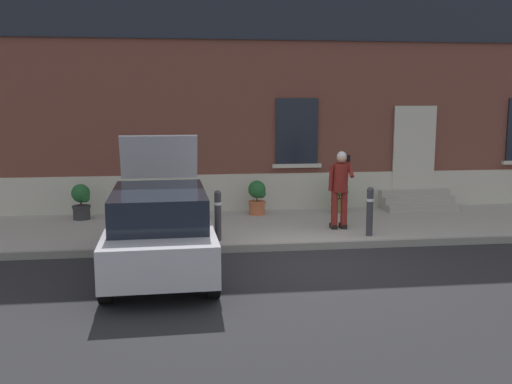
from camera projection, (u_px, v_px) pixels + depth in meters
name	position (u px, v px, depth m)	size (l,w,h in m)	color
ground_plane	(305.00, 263.00, 10.71)	(80.00, 80.00, 0.00)	#232326
sidewalk	(280.00, 227.00, 13.44)	(24.00, 3.60, 0.15)	#99968E
curb_edge	(296.00, 246.00, 11.62)	(24.00, 0.12, 0.15)	gray
building_facade	(265.00, 72.00, 15.30)	(24.00, 1.52, 7.50)	brown
entrance_stoop	(417.00, 201.00, 15.30)	(1.91, 0.96, 0.48)	#9E998E
hatchback_car_silver	(160.00, 229.00, 9.95)	(1.88, 4.11, 2.34)	#B7B7BF
bollard_near_person	(370.00, 210.00, 12.13)	(0.15, 0.15, 1.04)	#333338
bollard_far_left	(218.00, 213.00, 11.72)	(0.15, 0.15, 1.04)	#333338
person_on_phone	(340.00, 185.00, 12.68)	(0.51, 0.49, 1.75)	maroon
planter_charcoal	(81.00, 201.00, 13.82)	(0.44, 0.44, 0.86)	#2D2D30
planter_cream	(171.00, 199.00, 14.09)	(0.44, 0.44, 0.86)	beige
planter_terracotta	(257.00, 197.00, 14.41)	(0.44, 0.44, 0.86)	#B25B38
planter_olive	(340.00, 195.00, 14.73)	(0.44, 0.44, 0.86)	#606B38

